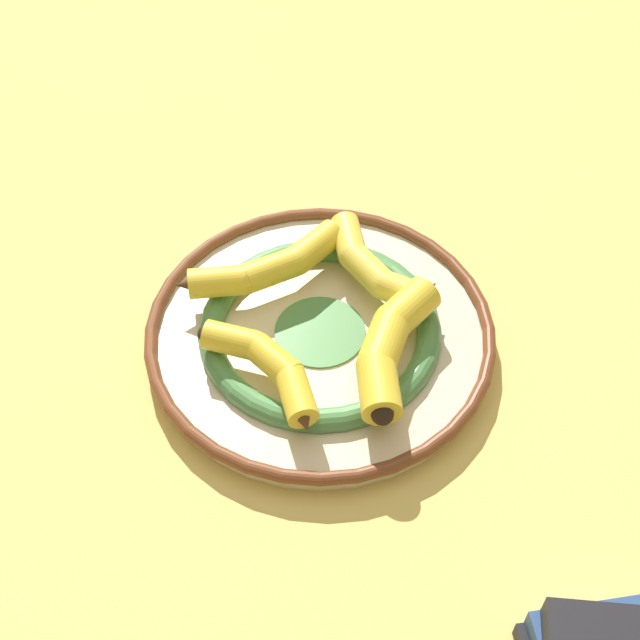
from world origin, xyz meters
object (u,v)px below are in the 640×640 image
decorative_bowl (320,333)px  banana_b (266,267)px  banana_d (391,343)px  banana_a (269,367)px  banana_c (371,265)px

decorative_bowl → banana_b: bearing=155.6°
decorative_bowl → banana_d: (0.08, -0.01, 0.04)m
decorative_bowl → banana_a: bearing=-103.2°
decorative_bowl → banana_a: banana_a is taller
banana_a → banana_d: (0.10, 0.07, 0.00)m
banana_b → banana_d: size_ratio=0.82×
banana_a → banana_d: size_ratio=0.82×
banana_b → banana_c: (0.10, 0.05, -0.00)m
banana_d → banana_a: bearing=-59.0°
banana_a → banana_b: size_ratio=1.00×
decorative_bowl → banana_d: 0.09m
banana_a → banana_b: banana_b is taller
banana_c → banana_d: bearing=-27.3°
decorative_bowl → banana_d: bearing=-9.3°
banana_a → banana_c: banana_c is taller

